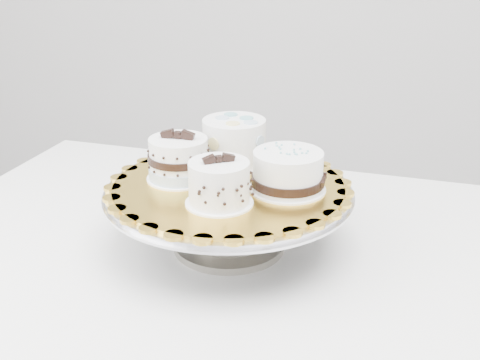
% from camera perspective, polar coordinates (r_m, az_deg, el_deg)
% --- Properties ---
extents(table, '(1.25, 0.92, 0.75)m').
position_cam_1_polar(table, '(1.07, -0.14, -9.89)').
color(table, white).
rests_on(table, floor).
extents(cake_stand, '(0.40, 0.40, 0.11)m').
position_cam_1_polar(cake_stand, '(0.98, -1.06, -2.50)').
color(cake_stand, gray).
rests_on(cake_stand, table).
extents(cake_board, '(0.47, 0.47, 0.01)m').
position_cam_1_polar(cake_board, '(0.97, -1.08, -0.52)').
color(cake_board, orange).
rests_on(cake_board, cake_stand).
extents(cake_swirl, '(0.12, 0.12, 0.08)m').
position_cam_1_polar(cake_swirl, '(0.89, -2.00, -0.40)').
color(cake_swirl, white).
rests_on(cake_swirl, cake_board).
extents(cake_banded, '(0.11, 0.11, 0.09)m').
position_cam_1_polar(cake_banded, '(0.98, -5.82, 1.86)').
color(cake_banded, white).
rests_on(cake_banded, cake_board).
extents(cake_dots, '(0.13, 0.13, 0.08)m').
position_cam_1_polar(cake_dots, '(1.04, -0.56, 3.68)').
color(cake_dots, white).
rests_on(cake_dots, cake_board).
extents(cake_ribbon, '(0.13, 0.12, 0.07)m').
position_cam_1_polar(cake_ribbon, '(0.94, 4.63, 0.73)').
color(cake_ribbon, white).
rests_on(cake_ribbon, cake_board).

